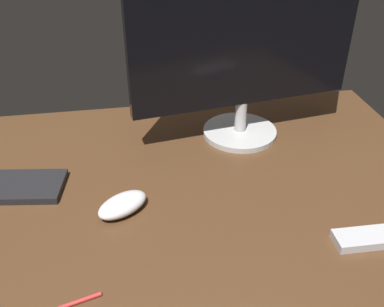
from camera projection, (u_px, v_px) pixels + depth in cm
name	position (u px, v px, depth cm)	size (l,w,h in cm)	color
desk	(162.00, 187.00, 106.45)	(140.00, 84.00, 2.00)	#4C301C
monitor	(245.00, 57.00, 112.95)	(60.69, 20.73, 41.07)	#BCBCBC
computer_mouse	(123.00, 205.00, 96.10)	(11.91, 6.49, 3.90)	silver
tv_remote	(375.00, 237.00, 89.05)	(17.15, 5.40, 1.86)	#B7B7BC
pen	(64.00, 307.00, 75.63)	(0.77, 0.77, 13.14)	red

